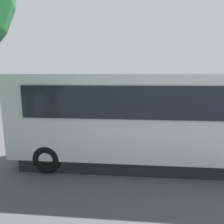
% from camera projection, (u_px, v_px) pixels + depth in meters
% --- Properties ---
extents(ground_plane, '(80.00, 80.00, 0.00)m').
position_uv_depth(ground_plane, '(123.00, 127.00, 12.68)').
color(ground_plane, '#4C4C51').
extents(tour_bus, '(9.12, 2.81, 3.25)m').
position_uv_depth(tour_bus, '(142.00, 119.00, 7.16)').
color(tour_bus, silver).
rests_on(tour_bus, ground_plane).
extents(spectator_far_left, '(0.58, 0.35, 1.68)m').
position_uv_depth(spectator_far_left, '(162.00, 121.00, 9.93)').
color(spectator_far_left, black).
rests_on(spectator_far_left, ground_plane).
extents(spectator_left, '(0.58, 0.35, 1.80)m').
position_uv_depth(spectator_left, '(144.00, 119.00, 9.99)').
color(spectator_left, '#473823').
rests_on(spectator_left, ground_plane).
extents(spectator_centre, '(0.58, 0.35, 1.67)m').
position_uv_depth(spectator_centre, '(118.00, 120.00, 10.03)').
color(spectator_centre, '#473823').
rests_on(spectator_centre, ground_plane).
extents(spectator_right, '(0.58, 0.34, 1.69)m').
position_uv_depth(spectator_right, '(99.00, 120.00, 10.12)').
color(spectator_right, '#473823').
rests_on(spectator_right, ground_plane).
extents(parked_motorcycle_silver, '(2.03, 0.70, 0.99)m').
position_uv_depth(parked_motorcycle_silver, '(199.00, 136.00, 9.03)').
color(parked_motorcycle_silver, black).
rests_on(parked_motorcycle_silver, ground_plane).
extents(stunt_motorcycle, '(1.96, 0.65, 1.80)m').
position_uv_depth(stunt_motorcycle, '(77.00, 107.00, 14.21)').
color(stunt_motorcycle, black).
rests_on(stunt_motorcycle, ground_plane).
extents(traffic_cone, '(0.34, 0.34, 0.63)m').
position_uv_depth(traffic_cone, '(107.00, 117.00, 14.43)').
color(traffic_cone, orange).
rests_on(traffic_cone, ground_plane).
extents(bay_line_a, '(0.23, 3.53, 0.01)m').
position_uv_depth(bay_line_a, '(147.00, 122.00, 14.12)').
color(bay_line_a, white).
rests_on(bay_line_a, ground_plane).
extents(bay_line_b, '(0.25, 3.96, 0.01)m').
position_uv_depth(bay_line_b, '(113.00, 121.00, 14.26)').
color(bay_line_b, white).
rests_on(bay_line_b, ground_plane).
extents(bay_line_c, '(0.25, 3.99, 0.01)m').
position_uv_depth(bay_line_c, '(80.00, 121.00, 14.40)').
color(bay_line_c, white).
rests_on(bay_line_c, ground_plane).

